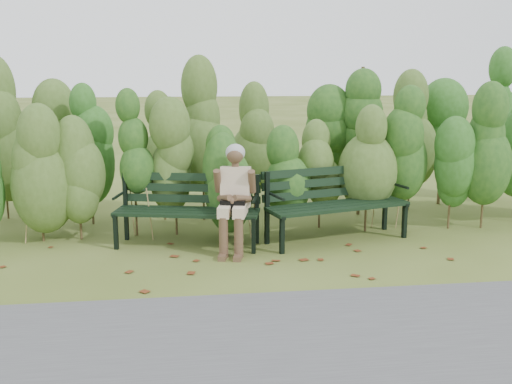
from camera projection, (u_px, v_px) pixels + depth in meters
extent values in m
plane|color=#46561B|center=(260.00, 263.00, 6.76)|extent=(80.00, 80.00, 0.00)
cube|color=#474749|center=(298.00, 353.00, 4.62)|extent=(60.00, 2.50, 0.01)
cylinder|color=#47381E|center=(32.00, 210.00, 7.60)|extent=(0.03, 0.03, 0.80)
ellipsoid|color=#28571A|center=(28.00, 160.00, 7.46)|extent=(0.64, 0.64, 1.44)
cylinder|color=#47381E|center=(81.00, 208.00, 7.67)|extent=(0.03, 0.03, 0.80)
ellipsoid|color=#28571A|center=(78.00, 159.00, 7.54)|extent=(0.64, 0.64, 1.44)
cylinder|color=#47381E|center=(130.00, 207.00, 7.75)|extent=(0.03, 0.03, 0.80)
ellipsoid|color=#28571A|center=(128.00, 158.00, 7.62)|extent=(0.64, 0.64, 1.44)
cylinder|color=#47381E|center=(177.00, 205.00, 7.83)|extent=(0.03, 0.03, 0.80)
ellipsoid|color=#28571A|center=(176.00, 157.00, 7.70)|extent=(0.64, 0.64, 1.44)
cylinder|color=#47381E|center=(224.00, 204.00, 7.90)|extent=(0.03, 0.03, 0.80)
ellipsoid|color=#28571A|center=(223.00, 156.00, 7.77)|extent=(0.64, 0.64, 1.44)
cylinder|color=#47381E|center=(270.00, 203.00, 7.98)|extent=(0.03, 0.03, 0.80)
ellipsoid|color=#28571A|center=(270.00, 155.00, 7.85)|extent=(0.64, 0.64, 1.44)
cylinder|color=#47381E|center=(314.00, 201.00, 8.06)|extent=(0.03, 0.03, 0.80)
ellipsoid|color=#28571A|center=(315.00, 154.00, 7.93)|extent=(0.64, 0.64, 1.44)
cylinder|color=#47381E|center=(358.00, 200.00, 8.13)|extent=(0.03, 0.03, 0.80)
ellipsoid|color=#28571A|center=(360.00, 153.00, 8.00)|extent=(0.64, 0.64, 1.44)
cylinder|color=#47381E|center=(402.00, 199.00, 8.21)|extent=(0.03, 0.03, 0.80)
ellipsoid|color=#28571A|center=(404.00, 153.00, 8.08)|extent=(0.64, 0.64, 1.44)
cylinder|color=#47381E|center=(444.00, 198.00, 8.29)|extent=(0.03, 0.03, 0.80)
ellipsoid|color=#28571A|center=(447.00, 152.00, 8.16)|extent=(0.64, 0.64, 1.44)
cylinder|color=#47381E|center=(486.00, 196.00, 8.36)|extent=(0.03, 0.03, 0.80)
ellipsoid|color=#28571A|center=(489.00, 151.00, 8.23)|extent=(0.64, 0.64, 1.44)
cylinder|color=#47381E|center=(52.00, 183.00, 8.54)|extent=(0.04, 0.04, 1.10)
ellipsoid|color=#204919|center=(48.00, 121.00, 8.36)|extent=(0.70, 0.70, 1.98)
cylinder|color=#47381E|center=(107.00, 182.00, 8.64)|extent=(0.04, 0.04, 1.10)
ellipsoid|color=#204919|center=(104.00, 121.00, 8.46)|extent=(0.70, 0.70, 1.98)
cylinder|color=#47381E|center=(161.00, 180.00, 8.74)|extent=(0.04, 0.04, 1.10)
ellipsoid|color=#204919|center=(159.00, 120.00, 8.56)|extent=(0.70, 0.70, 1.98)
cylinder|color=#47381E|center=(213.00, 179.00, 8.83)|extent=(0.04, 0.04, 1.10)
ellipsoid|color=#204919|center=(212.00, 120.00, 8.65)|extent=(0.70, 0.70, 1.98)
cylinder|color=#47381E|center=(265.00, 178.00, 8.93)|extent=(0.04, 0.04, 1.10)
ellipsoid|color=#204919|center=(265.00, 119.00, 8.75)|extent=(0.70, 0.70, 1.98)
cylinder|color=#47381E|center=(315.00, 177.00, 9.03)|extent=(0.04, 0.04, 1.10)
ellipsoid|color=#204919|center=(316.00, 118.00, 8.85)|extent=(0.70, 0.70, 1.98)
cylinder|color=#47381E|center=(364.00, 176.00, 9.12)|extent=(0.04, 0.04, 1.10)
ellipsoid|color=#204919|center=(366.00, 118.00, 8.94)|extent=(0.70, 0.70, 1.98)
cylinder|color=#47381E|center=(412.00, 175.00, 9.22)|extent=(0.04, 0.04, 1.10)
ellipsoid|color=#204919|center=(416.00, 117.00, 9.04)|extent=(0.70, 0.70, 1.98)
cylinder|color=#47381E|center=(460.00, 173.00, 9.32)|extent=(0.04, 0.04, 1.10)
ellipsoid|color=#204919|center=(464.00, 117.00, 9.14)|extent=(0.70, 0.70, 1.98)
cylinder|color=#47381E|center=(506.00, 172.00, 9.41)|extent=(0.04, 0.04, 1.10)
ellipsoid|color=#204919|center=(511.00, 116.00, 9.23)|extent=(0.70, 0.70, 1.98)
cube|color=#632E14|center=(211.00, 264.00, 6.72)|extent=(0.11, 0.09, 0.01)
cube|color=#632E14|center=(341.00, 238.00, 7.75)|extent=(0.10, 0.09, 0.01)
cube|color=#632E14|center=(447.00, 258.00, 6.94)|extent=(0.09, 0.10, 0.01)
cube|color=#632E14|center=(9.00, 257.00, 6.99)|extent=(0.11, 0.11, 0.01)
cube|color=#632E14|center=(12.00, 303.00, 5.61)|extent=(0.10, 0.08, 0.01)
cube|color=#632E14|center=(264.00, 300.00, 5.68)|extent=(0.11, 0.11, 0.01)
cube|color=#632E14|center=(178.00, 248.00, 7.30)|extent=(0.11, 0.09, 0.01)
cube|color=#632E14|center=(38.00, 253.00, 7.12)|extent=(0.10, 0.11, 0.01)
cube|color=#632E14|center=(367.00, 249.00, 7.26)|extent=(0.11, 0.11, 0.01)
cube|color=#632E14|center=(312.00, 298.00, 5.73)|extent=(0.11, 0.10, 0.01)
cube|color=#632E14|center=(182.00, 286.00, 6.05)|extent=(0.09, 0.11, 0.01)
cube|color=#632E14|center=(310.00, 279.00, 6.25)|extent=(0.10, 0.08, 0.01)
cube|color=#632E14|center=(473.00, 283.00, 6.12)|extent=(0.11, 0.11, 0.01)
cube|color=#632E14|center=(67.00, 287.00, 6.00)|extent=(0.09, 0.07, 0.01)
cube|color=#632E14|center=(135.00, 298.00, 5.74)|extent=(0.10, 0.08, 0.01)
cube|color=#632E14|center=(72.00, 247.00, 7.36)|extent=(0.09, 0.10, 0.01)
cube|color=#632E14|center=(410.00, 293.00, 5.85)|extent=(0.10, 0.08, 0.01)
cube|color=#632E14|center=(74.00, 271.00, 6.50)|extent=(0.10, 0.11, 0.01)
cube|color=#632E14|center=(294.00, 292.00, 5.88)|extent=(0.10, 0.11, 0.01)
cube|color=#632E14|center=(429.00, 281.00, 6.20)|extent=(0.11, 0.09, 0.01)
cube|color=#632E14|center=(427.00, 243.00, 7.52)|extent=(0.11, 0.11, 0.01)
cube|color=#632E14|center=(55.00, 279.00, 6.25)|extent=(0.10, 0.11, 0.01)
cube|color=#632E14|center=(338.00, 244.00, 7.49)|extent=(0.11, 0.09, 0.01)
cube|color=#632E14|center=(205.00, 262.00, 6.80)|extent=(0.10, 0.09, 0.01)
cube|color=#632E14|center=(269.00, 298.00, 5.73)|extent=(0.11, 0.10, 0.01)
cube|color=black|center=(184.00, 216.00, 7.12)|extent=(1.74, 0.50, 0.04)
cube|color=black|center=(186.00, 213.00, 7.24)|extent=(1.74, 0.50, 0.04)
cube|color=black|center=(188.00, 211.00, 7.36)|extent=(1.74, 0.50, 0.04)
cube|color=black|center=(190.00, 209.00, 7.48)|extent=(1.74, 0.50, 0.04)
cube|color=black|center=(191.00, 199.00, 7.54)|extent=(1.72, 0.45, 0.10)
cube|color=black|center=(191.00, 188.00, 7.53)|extent=(1.72, 0.45, 0.10)
cube|color=black|center=(191.00, 177.00, 7.52)|extent=(1.72, 0.45, 0.10)
cube|color=black|center=(116.00, 232.00, 7.23)|extent=(0.06, 0.06, 0.44)
cube|color=black|center=(126.00, 206.00, 7.60)|extent=(0.06, 0.06, 0.88)
cube|color=black|center=(120.00, 212.00, 7.38)|extent=(0.16, 0.49, 0.04)
cylinder|color=black|center=(118.00, 196.00, 7.29)|extent=(0.12, 0.36, 0.04)
cube|color=black|center=(254.00, 236.00, 7.07)|extent=(0.06, 0.06, 0.44)
cube|color=black|center=(257.00, 209.00, 7.44)|extent=(0.06, 0.06, 0.88)
cube|color=black|center=(255.00, 215.00, 7.22)|extent=(0.16, 0.49, 0.04)
cylinder|color=black|center=(255.00, 199.00, 7.13)|extent=(0.12, 0.36, 0.04)
cube|color=black|center=(346.00, 209.00, 7.36)|extent=(1.80, 0.60, 0.04)
cube|color=black|center=(341.00, 207.00, 7.48)|extent=(1.80, 0.60, 0.04)
cube|color=black|center=(336.00, 205.00, 7.59)|extent=(1.80, 0.60, 0.04)
cube|color=black|center=(331.00, 203.00, 7.71)|extent=(1.80, 0.60, 0.04)
cube|color=black|center=(327.00, 193.00, 7.77)|extent=(1.78, 0.55, 0.11)
cube|color=black|center=(327.00, 182.00, 7.75)|extent=(1.78, 0.55, 0.11)
cube|color=black|center=(327.00, 171.00, 7.74)|extent=(1.78, 0.55, 0.11)
cube|color=black|center=(282.00, 235.00, 7.06)|extent=(0.06, 0.06, 0.46)
cube|color=black|center=(267.00, 208.00, 7.41)|extent=(0.06, 0.06, 0.92)
cube|color=black|center=(275.00, 214.00, 7.20)|extent=(0.19, 0.50, 0.04)
cylinder|color=black|center=(277.00, 197.00, 7.11)|extent=(0.14, 0.38, 0.04)
cube|color=black|center=(405.00, 220.00, 7.73)|extent=(0.06, 0.06, 0.46)
cube|color=black|center=(386.00, 197.00, 8.08)|extent=(0.06, 0.06, 0.92)
cube|color=black|center=(396.00, 202.00, 7.87)|extent=(0.19, 0.50, 0.04)
cylinder|color=black|center=(399.00, 186.00, 7.78)|extent=(0.14, 0.38, 0.04)
cube|color=#C8A792|center=(225.00, 210.00, 7.03)|extent=(0.23, 0.43, 0.13)
cube|color=#C8A792|center=(240.00, 210.00, 7.02)|extent=(0.23, 0.43, 0.13)
cylinder|color=brown|center=(224.00, 237.00, 6.93)|extent=(0.13, 0.13, 0.48)
cylinder|color=brown|center=(239.00, 238.00, 6.91)|extent=(0.13, 0.13, 0.48)
cube|color=brown|center=(223.00, 257.00, 6.89)|extent=(0.13, 0.21, 0.06)
cube|color=brown|center=(238.00, 257.00, 6.88)|extent=(0.13, 0.21, 0.06)
cube|color=#C8A792|center=(236.00, 187.00, 7.24)|extent=(0.40, 0.32, 0.51)
cylinder|color=brown|center=(235.00, 165.00, 7.16)|extent=(0.09, 0.09, 0.10)
sphere|color=brown|center=(235.00, 155.00, 7.13)|extent=(0.21, 0.21, 0.21)
ellipsoid|color=gray|center=(235.00, 153.00, 7.15)|extent=(0.24, 0.23, 0.21)
cylinder|color=brown|center=(218.00, 181.00, 7.16)|extent=(0.13, 0.22, 0.30)
cylinder|color=brown|center=(252.00, 182.00, 7.12)|extent=(0.13, 0.22, 0.30)
cylinder|color=brown|center=(225.00, 198.00, 7.06)|extent=(0.18, 0.27, 0.13)
cylinder|color=brown|center=(242.00, 199.00, 7.04)|extent=(0.26, 0.23, 0.13)
sphere|color=brown|center=(233.00, 201.00, 7.00)|extent=(0.11, 0.11, 0.11)
cube|color=black|center=(233.00, 207.00, 7.02)|extent=(0.31, 0.18, 0.16)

